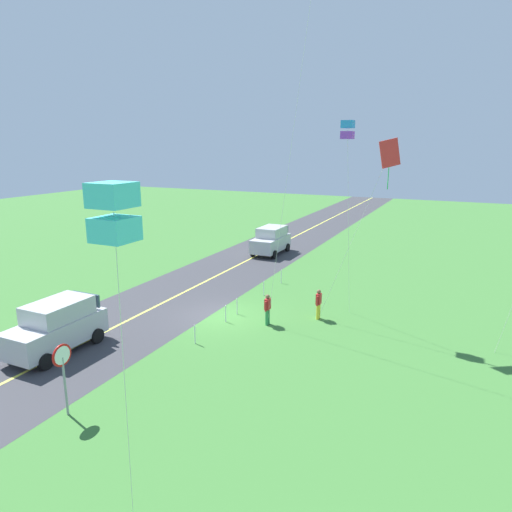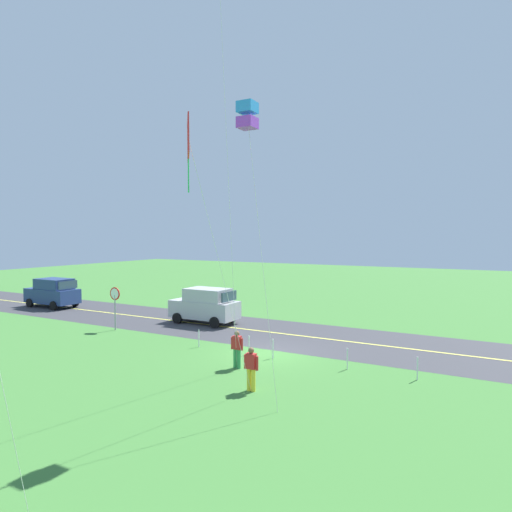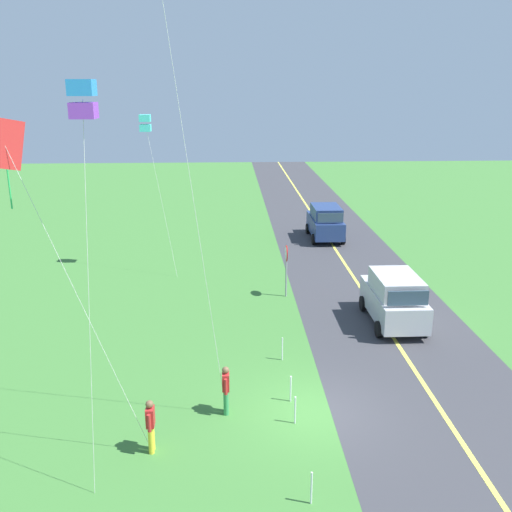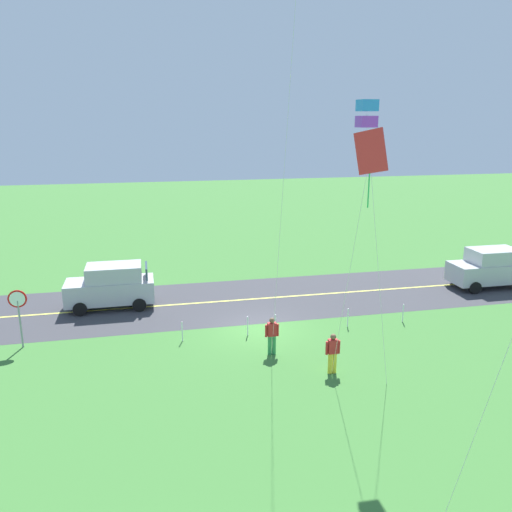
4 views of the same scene
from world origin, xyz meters
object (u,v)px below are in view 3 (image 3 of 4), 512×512
Objects in this scene: car_parked_east_far at (325,222)px; person_adult_companion at (226,388)px; person_adult_near at (151,424)px; kite_yellow_high at (145,123)px; kite_orange_near at (83,100)px; stop_sign at (286,261)px; kite_red_low at (7,151)px; car_suv_foreground at (394,298)px.

car_parked_east_far reaches higher than person_adult_companion.
person_adult_near is 0.19× the size of kite_yellow_high.
kite_orange_near is (-17.21, -1.01, 1.62)m from kite_yellow_high.
car_parked_east_far is 11.25m from stop_sign.
person_adult_near is 0.17× the size of kite_red_low.
car_parked_east_far is 13.92m from kite_yellow_high.
stop_sign is at bearing -34.60° from kite_red_low.
person_adult_companion is 0.16× the size of kite_orange_near.
stop_sign is 10.63m from person_adult_companion.
person_adult_companion is 17.00m from kite_yellow_high.
kite_orange_near is (-12.48, 5.97, 7.74)m from stop_sign.
kite_orange_near reaches higher than stop_sign.
person_adult_near is at bearing -96.14° from kite_red_low.
kite_yellow_high is (4.73, 6.98, 6.12)m from stop_sign.
car_parked_east_far is 24.25m from person_adult_near.
kite_red_low is (-1.52, 5.19, 7.48)m from person_adult_companion.
kite_red_low is 16.48m from kite_yellow_high.
kite_orange_near is (-23.10, 9.63, 8.39)m from car_parked_east_far.
car_suv_foreground is 5.56m from stop_sign.
stop_sign is 0.31× the size of kite_yellow_high.
car_suv_foreground is 16.48m from kite_red_low.
kite_red_low reaches higher than person_adult_near.
stop_sign is at bearing 2.78° from person_adult_companion.
kite_red_low is (-8.21, 12.35, 7.19)m from car_suv_foreground.
stop_sign reaches higher than car_parked_east_far.
person_adult_near is at bearing 150.33° from person_adult_companion.
kite_yellow_high reaches higher than person_adult_near.
kite_orange_near is at bearing -110.06° from kite_red_low.
car_suv_foreground is at bearing -177.54° from car_parked_east_far.
kite_yellow_high is (16.44, -1.09, -0.43)m from kite_red_low.
kite_red_low is 0.92× the size of kite_orange_near.
kite_red_low is at bearing 69.94° from kite_orange_near.
car_parked_east_far is at bearing 1.11° from person_adult_companion.
person_adult_companion is at bearing 106.59° from person_adult_near.
car_parked_east_far reaches higher than person_adult_near.
kite_orange_near reaches higher than kite_yellow_high.
car_parked_east_far is 0.44× the size of kite_orange_near.
kite_red_low reaches higher than car_parked_east_far.
car_suv_foreground is at bearing 107.64° from person_adult_near.
stop_sign is 13.06m from person_adult_near.
kite_red_low reaches higher than stop_sign.
car_suv_foreground is 1.72× the size of stop_sign.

